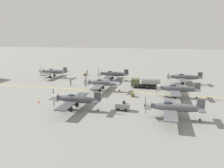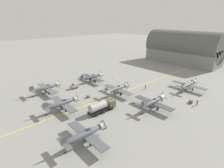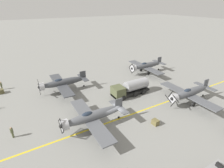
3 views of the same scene
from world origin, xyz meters
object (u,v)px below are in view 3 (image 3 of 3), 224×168
airplane_near_right (146,66)px  supply_crate_by_tanker (1,91)px  airplane_near_center (189,93)px  fuel_tanker (131,88)px  ground_crew_walking (1,85)px  supply_crate_mid_lane (155,122)px  airplane_mid_right (62,83)px  ground_crew_inspecting (12,132)px  airplane_mid_center (92,116)px

airplane_near_right → supply_crate_by_tanker: bearing=85.0°
airplane_near_center → fuel_tanker: airplane_near_center is taller
ground_crew_walking → supply_crate_mid_lane: ground_crew_walking is taller
airplane_near_right → supply_crate_mid_lane: (-17.48, 12.70, -1.60)m
airplane_near_center → supply_crate_by_tanker: size_ratio=11.36×
fuel_tanker → ground_crew_walking: size_ratio=4.35×
airplane_mid_right → supply_crate_mid_lane: size_ratio=12.25×
ground_crew_inspecting → airplane_near_center: bearing=-101.3°
supply_crate_mid_lane → fuel_tanker: bearing=-12.8°
ground_crew_inspecting → airplane_mid_right: bearing=-44.1°
supply_crate_by_tanker → ground_crew_walking: bearing=-3.8°
airplane_near_right → airplane_mid_center: bearing=127.3°
ground_crew_walking → airplane_mid_center: bearing=-151.1°
airplane_mid_center → fuel_tanker: size_ratio=1.50×
airplane_near_right → ground_crew_walking: (7.81, 32.97, -1.01)m
airplane_near_right → airplane_mid_center: same height
fuel_tanker → ground_crew_inspecting: bearing=95.4°
airplane_mid_right → fuel_tanker: (-8.20, -11.31, -0.50)m
airplane_mid_center → fuel_tanker: 12.16m
ground_crew_inspecting → ground_crew_walking: bearing=4.1°
airplane_near_center → fuel_tanker: 10.89m
airplane_near_center → fuel_tanker: bearing=53.5°
airplane_mid_right → supply_crate_by_tanker: 12.66m
airplane_mid_right → airplane_mid_center: airplane_mid_right is taller
ground_crew_walking → ground_crew_inspecting: (-17.60, -1.26, -0.05)m
ground_crew_walking → supply_crate_by_tanker: (-1.87, 0.12, -0.56)m
airplane_mid_center → airplane_near_center: bearing=-83.9°
airplane_near_right → airplane_near_center: same height
airplane_mid_center → airplane_near_center: 18.53m
airplane_near_center → ground_crew_inspecting: airplane_near_center is taller
airplane_mid_center → airplane_near_right: bearing=-45.0°
airplane_mid_right → airplane_near_center: 24.77m
airplane_near_center → ground_crew_inspecting: bearing=87.9°
airplane_near_center → ground_crew_inspecting: size_ratio=6.88×
ground_crew_inspecting → supply_crate_mid_lane: size_ratio=1.78×
airplane_near_center → supply_crate_mid_lane: airplane_near_center is taller
airplane_near_center → ground_crew_walking: size_ratio=6.53×
ground_crew_inspecting → supply_crate_mid_lane: 20.51m
airplane_mid_right → airplane_mid_center: (-13.79, -0.52, -0.00)m
supply_crate_by_tanker → airplane_near_right: bearing=-100.2°
airplane_near_right → supply_crate_mid_lane: 21.67m
supply_crate_mid_lane → ground_crew_walking: bearing=38.7°
ground_crew_walking → ground_crew_inspecting: 17.65m
fuel_tanker → ground_crew_inspecting: (-2.01, 21.22, -0.56)m
airplane_mid_right → airplane_mid_center: bearing=-172.4°
airplane_near_right → airplane_near_center: bearing=174.7°
supply_crate_by_tanker → airplane_near_center: bearing=-125.5°
airplane_mid_center → airplane_near_center: size_ratio=1.00×
airplane_near_right → airplane_mid_right: bearing=94.1°
airplane_mid_right → fuel_tanker: airplane_mid_right is taller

